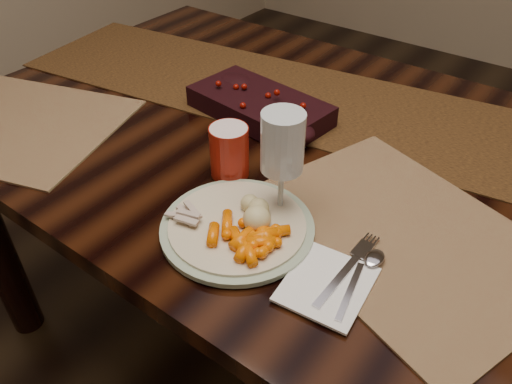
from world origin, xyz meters
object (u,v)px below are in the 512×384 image
Objects in this scene: dinner_plate at (237,226)px; wine_glass at (282,167)px; red_cup at (229,152)px; centerpiece at (260,103)px; placemat_main at (401,233)px; dining_table at (327,280)px; napkin at (327,284)px; turkey_shreds at (188,215)px; mashed_potatoes at (254,205)px; baby_carrots at (245,234)px.

wine_glass is (0.03, 0.08, 0.09)m from dinner_plate.
wine_glass is at bearing -13.71° from red_cup.
centerpiece is 0.65× the size of placemat_main.
dining_table is 0.47m from centerpiece.
wine_glass is at bearing -47.56° from centerpiece.
dinner_plate is 0.18m from napkin.
wine_glass is at bearing 141.07° from napkin.
placemat_main is 0.36m from turkey_shreds.
napkin is (0.17, -0.05, -0.03)m from mashed_potatoes.
centerpiece is 4.66× the size of turkey_shreds.
placemat_main is at bearing -38.01° from dining_table.
mashed_potatoes reaches higher than turkey_shreds.
napkin is at bearing -83.61° from placemat_main.
dinner_plate is 3.19× the size of mashed_potatoes.
turkey_shreds is at bearing -138.42° from mashed_potatoes.
centerpiece is at bearing 112.30° from red_cup.
baby_carrots is at bearing -90.05° from dining_table.
napkin is (-0.04, -0.18, 0.00)m from placemat_main.
centerpiece reaches higher than napkin.
mashed_potatoes reaches higher than baby_carrots.
placemat_main is at bearing 21.52° from wine_glass.
napkin is (0.38, -0.35, -0.03)m from centerpiece.
dinner_plate is at bearing 168.92° from napkin.
napkin is (0.18, -0.02, -0.00)m from dinner_plate.
placemat_main is at bearing 7.17° from red_cup.
red_cup is (-0.29, 0.13, 0.05)m from napkin.
dinner_plate is 0.05m from mashed_potatoes.
dining_table is 26.51× the size of turkey_shreds.
centerpiece is 3.13× the size of red_cup.
placemat_main is 0.27m from dinner_plate.
dinner_plate is 0.04m from baby_carrots.
napkin is 0.33m from red_cup.
dining_table is 0.49m from red_cup.
red_cup is at bearing -153.60° from placemat_main.
baby_carrots is 0.20m from red_cup.
red_cup reaches higher than dining_table.
turkey_shreds is 0.34× the size of wine_glass.
centerpiece is 2.79× the size of baby_carrots.
baby_carrots is (0.23, -0.36, -0.01)m from centerpiece.
baby_carrots is at bearing -56.69° from centerpiece.
placemat_main is 7.16× the size of turkey_shreds.
red_cup is 0.15m from wine_glass.
baby_carrots is 0.06m from mashed_potatoes.
napkin is at bearing -65.28° from dining_table.
dinner_plate is at bearing -125.25° from placemat_main.
dining_table is 3.70× the size of placemat_main.
dining_table is 9.10× the size of wine_glass.
napkin is at bearing -32.82° from wine_glass.
mashed_potatoes is (-0.02, 0.06, 0.01)m from baby_carrots.
turkey_shreds is (-0.11, -0.02, -0.00)m from baby_carrots.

